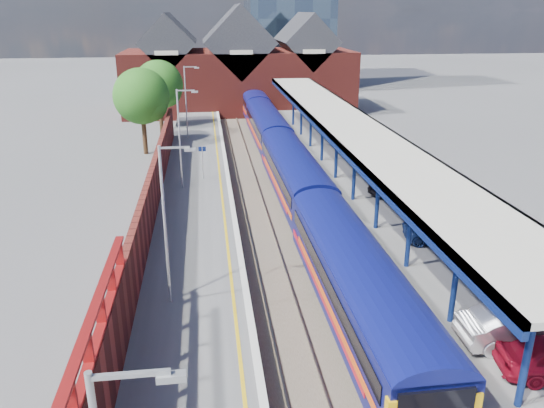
{
  "coord_description": "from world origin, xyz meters",
  "views": [
    {
      "loc": [
        -4.61,
        -14.75,
        13.01
      ],
      "look_at": [
        -1.08,
        13.43,
        2.6
      ],
      "focal_mm": 35.0,
      "sensor_mm": 36.0,
      "label": 1
    }
  ],
  "objects": [
    {
      "name": "lamp_post_c",
      "position": [
        -6.36,
        22.0,
        4.99
      ],
      "size": [
        1.48,
        0.18,
        7.0
      ],
      "color": "#A5A8AA",
      "rests_on": "left_platform"
    },
    {
      "name": "coping_left",
      "position": [
        -3.15,
        20.0,
        1.02
      ],
      "size": [
        0.3,
        76.0,
        0.05
      ],
      "primitive_type": "cube",
      "color": "silver",
      "rests_on": "left_platform"
    },
    {
      "name": "ballast_bed",
      "position": [
        0.0,
        20.0,
        0.03
      ],
      "size": [
        6.0,
        76.0,
        0.06
      ],
      "primitive_type": "cube",
      "color": "#473D33",
      "rests_on": "ground"
    },
    {
      "name": "ground",
      "position": [
        0.0,
        30.0,
        0.0
      ],
      "size": [
        240.0,
        240.0,
        0.0
      ],
      "primitive_type": "plane",
      "color": "#5B5B5E",
      "rests_on": "ground"
    },
    {
      "name": "lamp_post_d",
      "position": [
        -6.36,
        38.0,
        4.99
      ],
      "size": [
        1.48,
        0.18,
        7.0
      ],
      "color": "#A5A8AA",
      "rests_on": "left_platform"
    },
    {
      "name": "coping_right",
      "position": [
        3.15,
        20.0,
        1.02
      ],
      "size": [
        0.3,
        76.0,
        0.05
      ],
      "primitive_type": "cube",
      "color": "silver",
      "rests_on": "right_platform"
    },
    {
      "name": "canopy",
      "position": [
        5.48,
        21.95,
        5.25
      ],
      "size": [
        4.5,
        52.0,
        4.48
      ],
      "color": "navy",
      "rests_on": "right_platform"
    },
    {
      "name": "parked_car_blue",
      "position": [
        8.07,
        10.66,
        1.6
      ],
      "size": [
        4.58,
        2.68,
        1.2
      ],
      "primitive_type": "imported",
      "rotation": [
        0.0,
        0.0,
        1.4
      ],
      "color": "navy",
      "rests_on": "right_platform"
    },
    {
      "name": "station_building",
      "position": [
        0.0,
        58.0,
        5.45
      ],
      "size": [
        30.0,
        12.12,
        13.78
      ],
      "color": "maroon",
      "rests_on": "ground"
    },
    {
      "name": "right_platform",
      "position": [
        6.0,
        20.0,
        0.5
      ],
      "size": [
        6.0,
        76.0,
        1.0
      ],
      "primitive_type": "cube",
      "color": "#565659",
      "rests_on": "ground"
    },
    {
      "name": "parked_car_dark",
      "position": [
        8.36,
        18.75,
        1.63
      ],
      "size": [
        4.66,
        3.07,
        1.26
      ],
      "primitive_type": "imported",
      "rotation": [
        0.0,
        0.0,
        1.9
      ],
      "color": "black",
      "rests_on": "right_platform"
    },
    {
      "name": "left_platform",
      "position": [
        -5.5,
        20.0,
        0.5
      ],
      "size": [
        5.0,
        76.0,
        1.0
      ],
      "primitive_type": "cube",
      "color": "#565659",
      "rests_on": "ground"
    },
    {
      "name": "platform_sign",
      "position": [
        -5.0,
        24.0,
        2.69
      ],
      "size": [
        0.55,
        0.08,
        2.5
      ],
      "color": "#A5A8AA",
      "rests_on": "left_platform"
    },
    {
      "name": "lamp_post_b",
      "position": [
        -6.36,
        6.0,
        4.99
      ],
      "size": [
        1.48,
        0.18,
        7.0
      ],
      "color": "#A5A8AA",
      "rests_on": "left_platform"
    },
    {
      "name": "train",
      "position": [
        1.49,
        29.52,
        2.12
      ],
      "size": [
        2.92,
        65.92,
        3.45
      ],
      "color": "#0D125D",
      "rests_on": "ground"
    },
    {
      "name": "parked_car_silver",
      "position": [
        6.84,
        1.13,
        1.76
      ],
      "size": [
        4.67,
        1.72,
        1.53
      ],
      "primitive_type": "imported",
      "rotation": [
        0.0,
        0.0,
        1.55
      ],
      "color": "#B9B9BE",
      "rests_on": "right_platform"
    },
    {
      "name": "yellow_line",
      "position": [
        -3.75,
        20.0,
        1.01
      ],
      "size": [
        0.14,
        76.0,
        0.01
      ],
      "primitive_type": "cube",
      "color": "yellow",
      "rests_on": "left_platform"
    },
    {
      "name": "rails",
      "position": [
        0.0,
        20.0,
        0.12
      ],
      "size": [
        4.51,
        76.0,
        0.14
      ],
      "color": "slate",
      "rests_on": "ground"
    },
    {
      "name": "tree_near",
      "position": [
        -10.35,
        35.91,
        5.35
      ],
      "size": [
        5.2,
        5.2,
        8.1
      ],
      "color": "#382314",
      "rests_on": "ground"
    },
    {
      "name": "tree_far",
      "position": [
        -9.35,
        43.91,
        5.35
      ],
      "size": [
        5.2,
        5.2,
        8.1
      ],
      "color": "#382314",
      "rests_on": "ground"
    },
    {
      "name": "brick_wall",
      "position": [
        -8.1,
        13.54,
        2.45
      ],
      "size": [
        0.35,
        50.0,
        3.86
      ],
      "color": "maroon",
      "rests_on": "left_platform"
    }
  ]
}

